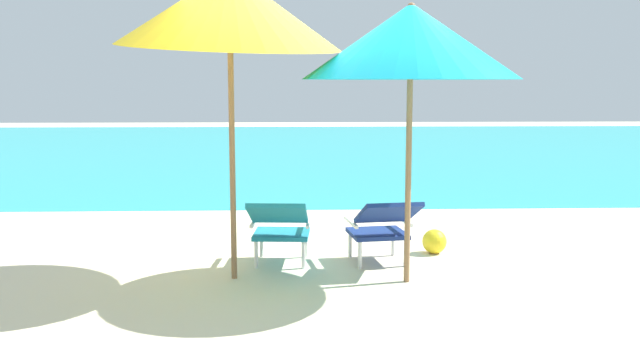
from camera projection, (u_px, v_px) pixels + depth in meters
name	position (u px, v px, depth m)	size (l,w,h in m)	color
ground_plane	(312.00, 197.00, 10.46)	(40.00, 40.00, 0.00)	beige
ocean_band	(304.00, 148.00, 18.32)	(40.00, 18.00, 0.01)	#28B2B7
lounge_chair_left	(280.00, 225.00, 6.44)	(0.59, 0.91, 0.68)	teal
lounge_chair_right	(382.00, 224.00, 6.46)	(0.65, 0.94, 0.68)	navy
beach_umbrella_left	(230.00, 9.00, 5.81)	(2.50, 2.53, 2.74)	olive
beach_umbrella_right	(411.00, 42.00, 5.74)	(2.57, 2.57, 2.37)	olive
beach_ball	(434.00, 241.00, 7.00)	(0.25, 0.25, 0.25)	yellow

